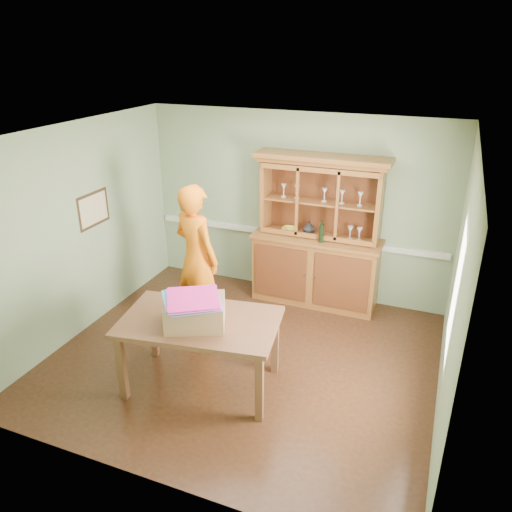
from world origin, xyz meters
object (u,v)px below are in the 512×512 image
at_px(china_hutch, 317,253).
at_px(dining_table, 200,328).
at_px(cardboard_box, 195,312).
at_px(person, 197,258).

relative_size(china_hutch, dining_table, 1.20).
height_order(china_hutch, dining_table, china_hutch).
bearing_deg(china_hutch, dining_table, -105.13).
xyz_separation_m(cardboard_box, person, (-0.64, 1.25, 0.00)).
height_order(china_hutch, cardboard_box, china_hutch).
bearing_deg(person, dining_table, 140.51).
height_order(dining_table, cardboard_box, cardboard_box).
bearing_deg(person, cardboard_box, 138.86).
bearing_deg(dining_table, person, 110.32).
relative_size(dining_table, person, 0.92).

